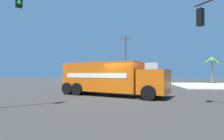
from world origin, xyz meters
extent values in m
plane|color=#33302D|center=(0.00, 0.00, 0.00)|extent=(100.00, 100.00, 0.00)
cube|color=#B2ADA0|center=(13.09, 13.09, 0.07)|extent=(12.82, 12.82, 0.14)
cube|color=orange|center=(-1.67, 1.09, 1.50)|extent=(6.92, 4.65, 2.30)
cube|color=orange|center=(2.37, -0.53, 1.20)|extent=(2.66, 2.94, 1.70)
cube|color=black|center=(3.16, -0.85, 1.54)|extent=(0.83, 1.90, 0.88)
cube|color=#B2B2B7|center=(-4.59, 2.26, 0.19)|extent=(1.05, 2.21, 0.21)
cube|color=white|center=(-1.21, 2.21, 1.62)|extent=(5.07, 2.05, 0.36)
cube|color=white|center=(-2.12, -0.03, 1.62)|extent=(5.07, 2.05, 0.36)
cylinder|color=black|center=(2.78, 0.63, 0.50)|extent=(1.03, 0.63, 1.00)
cylinder|color=black|center=(1.86, -1.67, 0.50)|extent=(1.03, 0.63, 1.00)
cylinder|color=black|center=(-2.73, 2.85, 0.50)|extent=(1.03, 0.63, 1.00)
cylinder|color=black|center=(-3.66, 0.55, 0.50)|extent=(1.03, 0.63, 1.00)
cylinder|color=black|center=(-3.71, 3.25, 0.50)|extent=(1.03, 0.63, 1.00)
cylinder|color=black|center=(-4.63, 0.94, 0.50)|extent=(1.03, 0.63, 1.00)
sphere|color=#19CC4C|center=(-4.78, -5.27, 5.32)|extent=(0.20, 0.20, 0.20)
cylinder|color=#38383D|center=(4.55, -3.28, 5.46)|extent=(0.03, 0.03, 0.25)
cube|color=black|center=(4.55, -3.28, 4.86)|extent=(0.42, 0.42, 0.95)
sphere|color=red|center=(4.70, -3.18, 5.18)|extent=(0.20, 0.20, 0.20)
sphere|color=#EFA314|center=(4.70, -3.18, 4.87)|extent=(0.20, 0.20, 0.20)
sphere|color=#19CC4C|center=(4.70, -3.18, 4.56)|extent=(0.20, 0.20, 0.20)
cylinder|color=#7A6647|center=(13.86, 17.79, 2.29)|extent=(0.26, 0.26, 4.31)
ellipsoid|color=#427F38|center=(14.69, 17.87, 4.12)|extent=(1.73, 0.52, 0.92)
ellipsoid|color=#427F38|center=(14.40, 18.42, 4.10)|extent=(1.37, 1.51, 0.97)
ellipsoid|color=#427F38|center=(13.66, 18.50, 3.96)|extent=(0.77, 1.55, 1.23)
ellipsoid|color=#427F38|center=(13.18, 17.98, 3.94)|extent=(1.51, 0.73, 1.28)
ellipsoid|color=#427F38|center=(13.21, 17.37, 4.03)|extent=(1.54, 1.17, 1.11)
ellipsoid|color=#427F38|center=(13.53, 17.02, 4.15)|extent=(1.01, 1.73, 0.86)
ellipsoid|color=#427F38|center=(14.19, 17.18, 3.92)|extent=(0.99, 1.45, 1.31)
cylinder|color=brown|center=(-0.58, 20.71, 4.56)|extent=(0.30, 0.30, 9.13)
cube|color=brown|center=(-0.58, 20.71, 8.43)|extent=(2.04, 1.05, 0.12)
cube|color=beige|center=(-4.91, 31.82, 2.15)|extent=(22.87, 6.00, 4.29)
camera|label=1|loc=(0.88, -13.56, 1.77)|focal=28.71mm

